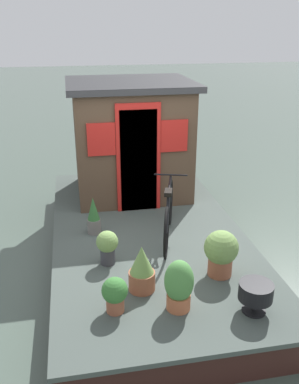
{
  "coord_description": "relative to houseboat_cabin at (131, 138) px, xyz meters",
  "views": [
    {
      "loc": [
        -5.62,
        1.04,
        3.47
      ],
      "look_at": [
        -0.2,
        0.0,
        1.18
      ],
      "focal_mm": 39.14,
      "sensor_mm": 36.0,
      "label": 1
    }
  ],
  "objects": [
    {
      "name": "potted_plant_lavender",
      "position": [
        -3.07,
        0.34,
        -0.75
      ],
      "size": [
        0.32,
        0.32,
        0.58
      ],
      "color": "#935138",
      "rests_on": "houseboat_deck"
    },
    {
      "name": "potted_plant_sage",
      "position": [
        -2.42,
        0.68,
        -0.75
      ],
      "size": [
        0.29,
        0.29,
        0.46
      ],
      "color": "#38383D",
      "rests_on": "houseboat_deck"
    },
    {
      "name": "bicycle",
      "position": [
        -1.9,
        -0.25,
        -0.63
      ],
      "size": [
        1.66,
        0.63,
        0.85
      ],
      "color": "black",
      "rests_on": "houseboat_deck"
    },
    {
      "name": "potted_plant_thyme",
      "position": [
        -1.53,
        0.8,
        -0.75
      ],
      "size": [
        0.2,
        0.2,
        0.58
      ],
      "color": "slate",
      "rests_on": "houseboat_deck"
    },
    {
      "name": "potted_plant_succulent",
      "position": [
        -2.95,
        -0.67,
        -0.69
      ],
      "size": [
        0.43,
        0.43,
        0.6
      ],
      "color": "#935138",
      "rests_on": "houseboat_deck"
    },
    {
      "name": "ground_plane",
      "position": [
        -1.57,
        0.0,
        -1.5
      ],
      "size": [
        60.0,
        60.0,
        0.0
      ],
      "primitive_type": "plane",
      "color": "#47564C"
    },
    {
      "name": "houseboat_cabin",
      "position": [
        0.0,
        0.0,
        0.0
      ],
      "size": [
        1.84,
        2.15,
        2.02
      ],
      "color": "#4C3828",
      "rests_on": "houseboat_deck"
    },
    {
      "name": "houseboat_deck",
      "position": [
        -1.57,
        0.0,
        -1.26
      ],
      "size": [
        5.36,
        2.82,
        0.48
      ],
      "color": "#424C47",
      "rests_on": "ground_plane"
    },
    {
      "name": "potted_plant_rosemary",
      "position": [
        -3.5,
        0.01,
        -0.72
      ],
      "size": [
        0.33,
        0.33,
        0.6
      ],
      "color": "#B2603D",
      "rests_on": "houseboat_deck"
    },
    {
      "name": "charcoal_grill",
      "position": [
        -3.71,
        -0.8,
        -0.77
      ],
      "size": [
        0.38,
        0.38,
        0.36
      ],
      "color": "black",
      "rests_on": "houseboat_deck"
    },
    {
      "name": "potted_plant_geranium",
      "position": [
        -3.42,
        0.7,
        -0.79
      ],
      "size": [
        0.29,
        0.29,
        0.42
      ],
      "color": "#935138",
      "rests_on": "houseboat_deck"
    }
  ]
}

